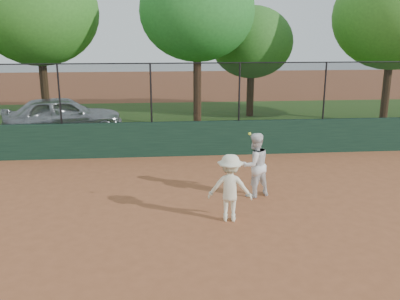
{
  "coord_description": "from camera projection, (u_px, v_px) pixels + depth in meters",
  "views": [
    {
      "loc": [
        -0.24,
        -8.98,
        4.2
      ],
      "look_at": [
        0.8,
        2.2,
        1.2
      ],
      "focal_mm": 40.0,
      "sensor_mm": 36.0,
      "label": 1
    }
  ],
  "objects": [
    {
      "name": "ground",
      "position": [
        173.0,
        230.0,
        9.74
      ],
      "size": [
        80.0,
        80.0,
        0.0
      ],
      "primitive_type": "plane",
      "color": "#9B5532",
      "rests_on": "ground"
    },
    {
      "name": "tree_1",
      "position": [
        38.0,
        13.0,
        19.46
      ],
      "size": [
        5.32,
        4.83,
        7.28
      ],
      "color": "#3D2A15",
      "rests_on": "ground"
    },
    {
      "name": "fence_assembly",
      "position": [
        165.0,
        92.0,
        14.94
      ],
      "size": [
        26.0,
        0.06,
        2.0
      ],
      "color": "black",
      "rests_on": "back_wall"
    },
    {
      "name": "tree_4",
      "position": [
        394.0,
        17.0,
        19.93
      ],
      "size": [
        5.48,
        4.98,
        7.21
      ],
      "color": "#442B18",
      "rests_on": "ground"
    },
    {
      "name": "back_wall",
      "position": [
        167.0,
        139.0,
        15.36
      ],
      "size": [
        26.0,
        0.2,
        1.2
      ],
      "primitive_type": "cube",
      "color": "#173324",
      "rests_on": "ground"
    },
    {
      "name": "player_main",
      "position": [
        230.0,
        188.0,
        10.04
      ],
      "size": [
        1.1,
        0.77,
        2.09
      ],
      "color": "#F2EFCD",
      "rests_on": "ground"
    },
    {
      "name": "grass_strip",
      "position": [
        164.0,
        122.0,
        21.29
      ],
      "size": [
        36.0,
        12.0,
        0.01
      ],
      "primitive_type": "cube",
      "color": "#274B17",
      "rests_on": "ground"
    },
    {
      "name": "tree_2",
      "position": [
        197.0,
        12.0,
        18.77
      ],
      "size": [
        4.88,
        4.44,
        7.13
      ],
      "color": "#4E2F1B",
      "rests_on": "ground"
    },
    {
      "name": "player_second",
      "position": [
        255.0,
        165.0,
        11.54
      ],
      "size": [
        1.0,
        0.9,
        1.69
      ],
      "primitive_type": "imported",
      "rotation": [
        0.0,
        0.0,
        3.53
      ],
      "color": "white",
      "rests_on": "ground"
    },
    {
      "name": "parked_car",
      "position": [
        63.0,
        116.0,
        18.46
      ],
      "size": [
        5.15,
        3.17,
        1.64
      ],
      "primitive_type": "imported",
      "rotation": [
        0.0,
        0.0,
        1.85
      ],
      "color": "silver",
      "rests_on": "ground"
    },
    {
      "name": "tree_3",
      "position": [
        252.0,
        42.0,
        21.92
      ],
      "size": [
        4.07,
        3.7,
        5.44
      ],
      "color": "#412A15",
      "rests_on": "ground"
    }
  ]
}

